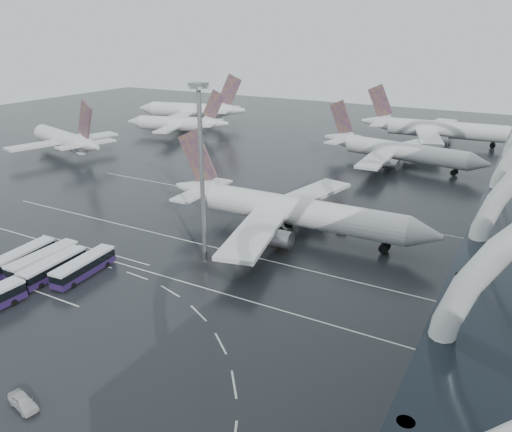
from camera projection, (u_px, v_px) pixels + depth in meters
The scene contains 21 objects.
ground at pixel (196, 278), 83.44m from camera, with size 420.00×420.00×0.00m, color black.
lane_marking_near at pixel (189, 283), 81.81m from camera, with size 120.00×0.25×0.01m, color silver.
lane_marking_mid at pixel (233, 252), 93.22m from camera, with size 120.00×0.25×0.01m, color silver.
lane_marking_far at pixel (297, 208), 116.04m from camera, with size 120.00×0.25×0.01m, color silver.
bus_bay_line_south at pixel (18, 285), 81.41m from camera, with size 28.00×0.25×0.01m, color silver.
bus_bay_line_north at pixel (92, 249), 94.44m from camera, with size 28.00×0.25×0.01m, color silver.
airliner_main at pixel (289, 211), 99.99m from camera, with size 57.45×50.56×19.51m.
airliner_gate_b at pixel (397, 151), 149.84m from camera, with size 52.05×46.24×18.10m.
airliner_gate_c at pixel (437, 130), 178.56m from camera, with size 56.57×52.06×20.15m.
jet_remote_west at pixel (65, 140), 161.54m from camera, with size 44.80×36.36×19.69m.
jet_remote_mid at pixel (179, 124), 191.29m from camera, with size 41.04×33.30×18.02m.
jet_remote_far at pixel (193, 111), 215.76m from camera, with size 49.27×39.93×21.54m.
bus_row_near_a at pixel (22, 257), 87.04m from camera, with size 4.07×12.96×3.14m.
bus_row_near_b at pixel (43, 261), 85.60m from camera, with size 3.42×13.33×3.27m.
bus_row_near_c at pixel (53, 267), 83.57m from camera, with size 3.63×12.74×3.10m.
bus_row_near_d at pixel (84, 267), 83.73m from camera, with size 3.97×12.94×3.14m.
van_curve_b at pixel (23, 402), 54.89m from camera, with size 1.78×4.43×1.51m, color silver.
floodlight_mast at pixel (201, 154), 82.71m from camera, with size 2.39×2.39×31.20m.
gse_cart_belly_b at pixel (381, 231), 101.33m from camera, with size 2.07×1.22×1.13m, color slate.
gse_cart_belly_c at pixel (281, 244), 95.42m from camera, with size 2.00×1.18×1.09m, color #AF9017.
gse_cart_belly_e at pixel (342, 229), 102.52m from camera, with size 2.00×1.18×1.09m, color #AF9017.
Camera 1 is at (45.25, -59.82, 39.35)m, focal length 35.00 mm.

